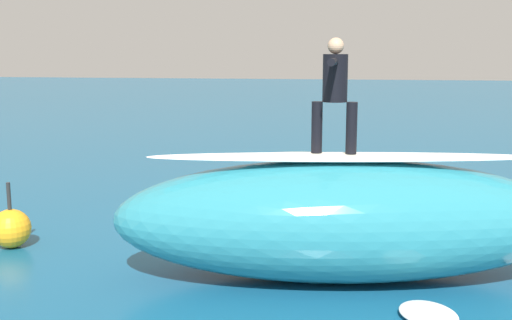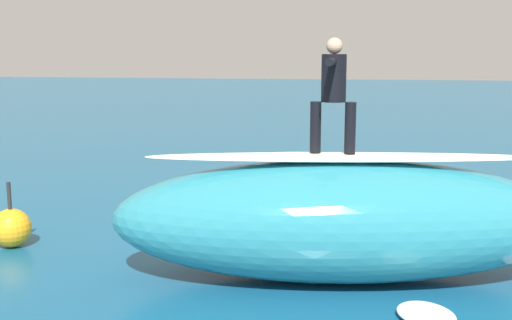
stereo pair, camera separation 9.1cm
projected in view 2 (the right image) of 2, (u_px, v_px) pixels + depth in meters
ground_plane at (309, 222)px, 12.05m from camera, size 120.00×120.00×0.00m
wave_crest at (341, 220)px, 8.92m from camera, size 6.66×3.05×1.71m
wave_foam_lip at (342, 157)px, 8.77m from camera, size 5.50×1.57×0.08m
surfboard_riding at (332, 157)px, 8.77m from camera, size 2.08×0.54×0.09m
surfer_riding at (334, 87)px, 8.61m from camera, size 0.62×1.48×1.56m
surfboard_paddling at (207, 200)px, 13.67m from camera, size 2.02×1.10×0.06m
surfer_paddling at (202, 192)px, 13.70m from camera, size 1.70×0.72×0.31m
buoy_marker at (11, 228)px, 10.48m from camera, size 0.64×0.64×1.09m
foam_patch_near at (426, 314)px, 7.67m from camera, size 0.96×1.02×0.14m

